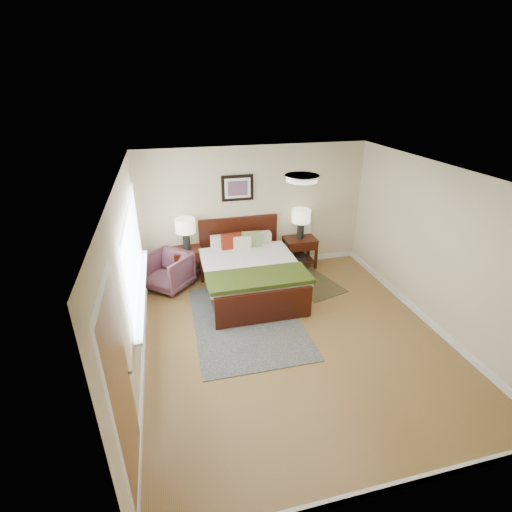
# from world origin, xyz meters

# --- Properties ---
(floor) EXTENTS (5.00, 5.00, 0.00)m
(floor) POSITION_xyz_m (0.00, 0.00, 0.00)
(floor) COLOR brown
(floor) RESTS_ON ground
(back_wall) EXTENTS (4.50, 0.04, 2.50)m
(back_wall) POSITION_xyz_m (0.00, 2.50, 1.25)
(back_wall) COLOR beige
(back_wall) RESTS_ON ground
(front_wall) EXTENTS (4.50, 0.04, 2.50)m
(front_wall) POSITION_xyz_m (0.00, -2.50, 1.25)
(front_wall) COLOR beige
(front_wall) RESTS_ON ground
(left_wall) EXTENTS (0.04, 5.00, 2.50)m
(left_wall) POSITION_xyz_m (-2.25, 0.00, 1.25)
(left_wall) COLOR beige
(left_wall) RESTS_ON ground
(right_wall) EXTENTS (0.04, 5.00, 2.50)m
(right_wall) POSITION_xyz_m (2.25, 0.00, 1.25)
(right_wall) COLOR beige
(right_wall) RESTS_ON ground
(ceiling) EXTENTS (4.50, 5.00, 0.02)m
(ceiling) POSITION_xyz_m (0.00, 0.00, 2.50)
(ceiling) COLOR white
(ceiling) RESTS_ON back_wall
(window) EXTENTS (0.11, 2.72, 1.32)m
(window) POSITION_xyz_m (-2.20, 0.70, 1.38)
(window) COLOR silver
(window) RESTS_ON left_wall
(door) EXTENTS (0.06, 1.00, 2.18)m
(door) POSITION_xyz_m (-2.23, -1.75, 1.07)
(door) COLOR silver
(door) RESTS_ON ground
(ceil_fixture) EXTENTS (0.44, 0.44, 0.08)m
(ceil_fixture) POSITION_xyz_m (0.00, 0.00, 2.47)
(ceil_fixture) COLOR white
(ceil_fixture) RESTS_ON ceiling
(bed) EXTENTS (1.71, 2.07, 1.12)m
(bed) POSITION_xyz_m (-0.35, 1.48, 0.52)
(bed) COLOR #361108
(bed) RESTS_ON ground
(wall_art) EXTENTS (0.62, 0.05, 0.50)m
(wall_art) POSITION_xyz_m (-0.35, 2.47, 1.72)
(wall_art) COLOR black
(wall_art) RESTS_ON back_wall
(nightstand_left) EXTENTS (0.54, 0.48, 0.64)m
(nightstand_left) POSITION_xyz_m (-1.40, 2.25, 0.51)
(nightstand_left) COLOR #361108
(nightstand_left) RESTS_ON ground
(nightstand_right) EXTENTS (0.64, 0.48, 0.64)m
(nightstand_right) POSITION_xyz_m (0.90, 2.26, 0.39)
(nightstand_right) COLOR #361108
(nightstand_right) RESTS_ON ground
(lamp_left) EXTENTS (0.37, 0.37, 0.61)m
(lamp_left) POSITION_xyz_m (-1.40, 2.27, 1.08)
(lamp_left) COLOR black
(lamp_left) RESTS_ON nightstand_left
(lamp_right) EXTENTS (0.37, 0.37, 0.61)m
(lamp_right) POSITION_xyz_m (0.90, 2.27, 1.08)
(lamp_right) COLOR black
(lamp_right) RESTS_ON nightstand_right
(armchair) EXTENTS (1.06, 1.06, 0.69)m
(armchair) POSITION_xyz_m (-1.80, 2.00, 0.35)
(armchair) COLOR brown
(armchair) RESTS_ON ground
(rug_persian) EXTENTS (1.73, 2.43, 0.01)m
(rug_persian) POSITION_xyz_m (-0.61, 0.57, 0.01)
(rug_persian) COLOR #0C1C40
(rug_persian) RESTS_ON ground
(rug_navy) EXTENTS (1.09, 1.36, 0.01)m
(rug_navy) POSITION_xyz_m (0.90, 1.48, 0.01)
(rug_navy) COLOR black
(rug_navy) RESTS_ON ground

